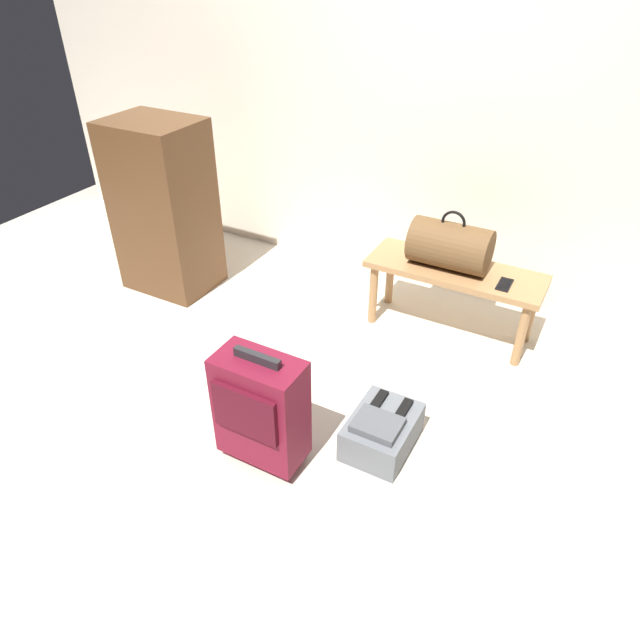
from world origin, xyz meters
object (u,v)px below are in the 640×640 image
(duffel_bag_brown, at_px, (450,245))
(backpack_grey, at_px, (382,431))
(suitcase_upright_burgundy, at_px, (261,408))
(bench, at_px, (454,279))
(cell_phone, at_px, (505,284))
(side_cabinet, at_px, (164,208))

(duffel_bag_brown, bearing_deg, backpack_grey, -85.74)
(duffel_bag_brown, distance_m, suitcase_upright_burgundy, 1.46)
(duffel_bag_brown, bearing_deg, bench, -0.00)
(cell_phone, xyz_separation_m, backpack_grey, (-0.26, -1.00, -0.34))
(duffel_bag_brown, xyz_separation_m, backpack_grey, (0.08, -1.06, -0.47))
(suitcase_upright_burgundy, bearing_deg, cell_phone, 62.30)
(cell_phone, bearing_deg, suitcase_upright_burgundy, -117.70)
(duffel_bag_brown, height_order, backpack_grey, duffel_bag_brown)
(bench, height_order, backpack_grey, bench)
(cell_phone, bearing_deg, side_cabinet, -172.06)
(backpack_grey, bearing_deg, side_cabinet, 159.09)
(duffel_bag_brown, bearing_deg, side_cabinet, -168.86)
(suitcase_upright_burgundy, relative_size, backpack_grey, 1.59)
(bench, height_order, cell_phone, cell_phone)
(bench, height_order, suitcase_upright_burgundy, suitcase_upright_burgundy)
(duffel_bag_brown, height_order, suitcase_upright_burgundy, duffel_bag_brown)
(bench, bearing_deg, side_cabinet, -169.16)
(duffel_bag_brown, xyz_separation_m, side_cabinet, (-1.77, -0.35, -0.01))
(duffel_bag_brown, relative_size, cell_phone, 3.06)
(side_cabinet, bearing_deg, cell_phone, 7.94)
(cell_phone, xyz_separation_m, side_cabinet, (-2.11, -0.29, 0.12))
(bench, distance_m, cell_phone, 0.30)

